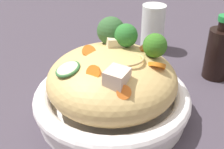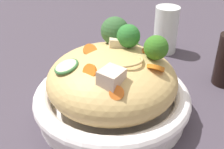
% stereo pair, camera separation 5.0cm
% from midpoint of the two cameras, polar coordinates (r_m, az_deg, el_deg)
% --- Properties ---
extents(ground_plane, '(3.00, 3.00, 0.00)m').
position_cam_midpoint_polar(ground_plane, '(0.55, -2.64, -7.57)').
color(ground_plane, '#3E3540').
extents(serving_bowl, '(0.28, 0.28, 0.05)m').
position_cam_midpoint_polar(serving_bowl, '(0.54, -2.71, -5.26)').
color(serving_bowl, white).
rests_on(serving_bowl, ground_plane).
extents(noodle_heap, '(0.23, 0.23, 0.11)m').
position_cam_midpoint_polar(noodle_heap, '(0.51, -2.82, -1.06)').
color(noodle_heap, tan).
rests_on(noodle_heap, serving_bowl).
extents(broccoli_florets, '(0.06, 0.15, 0.06)m').
position_cam_midpoint_polar(broccoli_florets, '(0.52, -0.18, 7.49)').
color(broccoli_florets, '#8FB272').
rests_on(broccoli_florets, serving_bowl).
extents(carrot_coins, '(0.15, 0.14, 0.04)m').
position_cam_midpoint_polar(carrot_coins, '(0.47, -0.17, 1.79)').
color(carrot_coins, orange).
rests_on(carrot_coins, serving_bowl).
extents(zucchini_slices, '(0.21, 0.07, 0.04)m').
position_cam_midpoint_polar(zucchini_slices, '(0.53, -3.92, 4.23)').
color(zucchini_slices, beige).
rests_on(zucchini_slices, serving_bowl).
extents(chicken_chunks, '(0.13, 0.10, 0.03)m').
position_cam_midpoint_polar(chicken_chunks, '(0.47, -2.33, 2.57)').
color(chicken_chunks, beige).
rests_on(chicken_chunks, serving_bowl).
extents(soy_sauce_bottle, '(0.06, 0.06, 0.14)m').
position_cam_midpoint_polar(soy_sauce_bottle, '(0.66, 18.20, 4.10)').
color(soy_sauce_bottle, black).
rests_on(soy_sauce_bottle, ground_plane).
extents(drinking_glass, '(0.06, 0.06, 0.12)m').
position_cam_midpoint_polar(drinking_glass, '(0.77, 6.15, 9.07)').
color(drinking_glass, silver).
rests_on(drinking_glass, ground_plane).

